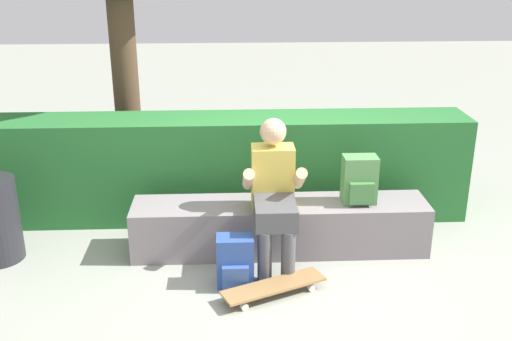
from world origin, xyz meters
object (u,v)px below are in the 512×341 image
at_px(person_skater, 274,191).
at_px(backpack_on_ground, 235,262).
at_px(skateboard_near_person, 274,286).
at_px(bench_main, 280,226).
at_px(backpack_on_bench, 360,181).

bearing_deg(person_skater, backpack_on_ground, -132.63).
bearing_deg(person_skater, skateboard_near_person, -93.60).
distance_m(bench_main, backpack_on_ground, 0.68).
distance_m(bench_main, skateboard_near_person, 0.74).
height_order(bench_main, backpack_on_bench, backpack_on_bench).
height_order(bench_main, person_skater, person_skater).
relative_size(bench_main, skateboard_near_person, 3.04).
xyz_separation_m(skateboard_near_person, backpack_on_ground, (-0.28, 0.17, 0.12)).
xyz_separation_m(skateboard_near_person, backpack_on_bench, (0.76, 0.71, 0.55)).
relative_size(bench_main, backpack_on_bench, 6.17).
distance_m(person_skater, skateboard_near_person, 0.75).
height_order(skateboard_near_person, backpack_on_bench, backpack_on_bench).
xyz_separation_m(bench_main, backpack_on_bench, (0.65, -0.01, 0.41)).
relative_size(person_skater, backpack_on_bench, 2.95).
bearing_deg(backpack_on_ground, bench_main, 55.20).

